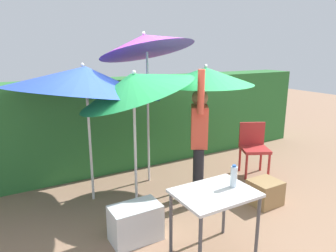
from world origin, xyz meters
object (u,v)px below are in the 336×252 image
object	(u,v)px
umbrella_orange	(85,80)
person_vendor	(199,138)
umbrella_yellow	(134,84)
chair_plastic	(254,145)
umbrella_navy	(205,76)
cooler_box	(136,223)
bottle_water	(234,176)
umbrella_rainbow	(145,44)
crate_cardboard	(265,192)
folding_table	(215,200)

from	to	relation	value
umbrella_orange	person_vendor	size ratio (longest dim) A/B	1.12
umbrella_orange	person_vendor	bearing A→B (deg)	-31.51
umbrella_yellow	chair_plastic	bearing A→B (deg)	4.11
umbrella_navy	cooler_box	world-z (taller)	umbrella_navy
umbrella_orange	bottle_water	bearing A→B (deg)	-62.80
bottle_water	umbrella_yellow	bearing A→B (deg)	113.65
umbrella_rainbow	person_vendor	world-z (taller)	umbrella_rainbow
cooler_box	umbrella_orange	bearing A→B (deg)	96.65
crate_cardboard	bottle_water	distance (m)	1.38
cooler_box	chair_plastic	bearing A→B (deg)	16.34
umbrella_orange	umbrella_yellow	bearing A→B (deg)	-56.52
umbrella_yellow	umbrella_navy	size ratio (longest dim) A/B	1.10
umbrella_rainbow	umbrella_navy	world-z (taller)	umbrella_rainbow
cooler_box	folding_table	xyz separation A→B (m)	(0.59, -0.66, 0.43)
chair_plastic	crate_cardboard	world-z (taller)	chair_plastic
umbrella_rainbow	chair_plastic	distance (m)	2.49
umbrella_yellow	cooler_box	xyz separation A→B (m)	(-0.28, -0.59, -1.49)
chair_plastic	folding_table	size ratio (longest dim) A/B	1.11
umbrella_rainbow	umbrella_navy	xyz separation A→B (m)	(0.68, -0.59, -0.46)
bottle_water	person_vendor	bearing A→B (deg)	72.87
umbrella_navy	folding_table	xyz separation A→B (m)	(-0.92, -1.44, -1.09)
bottle_water	crate_cardboard	bearing A→B (deg)	25.65
umbrella_orange	folding_table	xyz separation A→B (m)	(0.73, -1.89, -1.08)
umbrella_rainbow	chair_plastic	xyz separation A→B (m)	(1.72, -0.62, -1.69)
umbrella_yellow	person_vendor	world-z (taller)	umbrella_yellow
person_vendor	bottle_water	bearing A→B (deg)	-107.13
umbrella_yellow	umbrella_orange	bearing A→B (deg)	123.48
person_vendor	chair_plastic	size ratio (longest dim) A/B	2.11
umbrella_yellow	person_vendor	distance (m)	1.18
umbrella_orange	folding_table	distance (m)	2.29
umbrella_navy	bottle_water	xyz separation A→B (m)	(-0.68, -1.44, -0.89)
umbrella_orange	umbrella_navy	bearing A→B (deg)	-15.13
person_vendor	crate_cardboard	bearing A→B (deg)	-37.13
umbrella_rainbow	crate_cardboard	world-z (taller)	umbrella_rainbow
crate_cardboard	umbrella_rainbow	bearing A→B (deg)	125.60
umbrella_orange	chair_plastic	xyz separation A→B (m)	(2.70, -0.48, -1.21)
umbrella_orange	umbrella_navy	xyz separation A→B (m)	(1.65, -0.45, 0.01)
umbrella_rainbow	umbrella_navy	distance (m)	1.01
umbrella_yellow	person_vendor	xyz separation A→B (m)	(0.88, -0.16, -0.77)
person_vendor	umbrella_yellow	bearing A→B (deg)	169.85
umbrella_navy	chair_plastic	bearing A→B (deg)	-1.81
umbrella_rainbow	person_vendor	bearing A→B (deg)	-70.59
umbrella_navy	bottle_water	world-z (taller)	umbrella_navy
umbrella_rainbow	crate_cardboard	size ratio (longest dim) A/B	6.32
person_vendor	cooler_box	size ratio (longest dim) A/B	3.32
umbrella_yellow	bottle_water	size ratio (longest dim) A/B	8.74
cooler_box	umbrella_rainbow	bearing A→B (deg)	58.82
chair_plastic	folding_table	distance (m)	2.42
umbrella_yellow	crate_cardboard	size ratio (longest dim) A/B	5.18
umbrella_yellow	umbrella_navy	xyz separation A→B (m)	(1.23, 0.20, 0.03)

